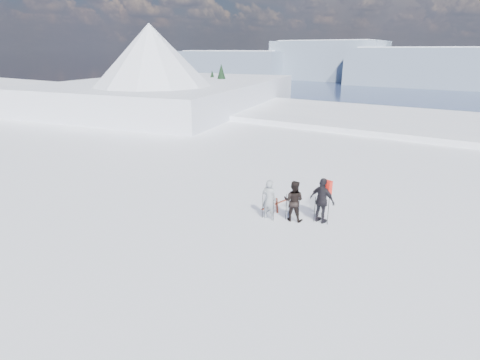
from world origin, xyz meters
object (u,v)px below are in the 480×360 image
at_px(skier_dark, 294,201).
at_px(skier_pack, 322,201).
at_px(skier_grey, 269,200).
at_px(skis_loose, 276,205).

relative_size(skier_dark, skier_pack, 0.91).
distance_m(skier_grey, skier_dark, 1.02).
bearing_deg(skis_loose, skier_dark, -38.24).
xyz_separation_m(skier_grey, skier_dark, (0.93, 0.42, 0.00)).
distance_m(skier_dark, skis_loose, 1.91).
bearing_deg(skier_dark, skier_grey, 14.39).
bearing_deg(skier_pack, skier_dark, 35.30).
height_order(skier_grey, skis_loose, skier_grey).
xyz_separation_m(skier_grey, skis_loose, (-0.41, 1.47, -0.87)).
relative_size(skier_grey, skier_dark, 1.00).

